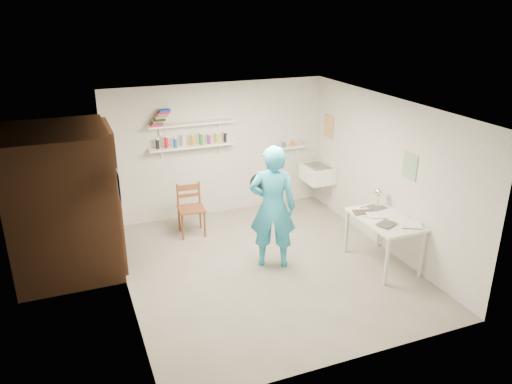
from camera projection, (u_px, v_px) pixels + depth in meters
name	position (u px, v px, depth m)	size (l,w,h in m)	color
floor	(266.00, 267.00, 7.45)	(4.00, 4.50, 0.02)	slate
ceiling	(267.00, 106.00, 6.58)	(4.00, 4.50, 0.02)	silver
wall_back	(218.00, 150.00, 8.97)	(4.00, 0.02, 2.40)	silver
wall_front	(353.00, 266.00, 5.05)	(4.00, 0.02, 2.40)	silver
wall_left	(120.00, 213.00, 6.32)	(0.02, 4.50, 2.40)	silver
wall_right	(386.00, 174.00, 7.70)	(0.02, 4.50, 2.40)	silver
doorway_recess	(114.00, 198.00, 7.31)	(0.02, 0.90, 2.00)	black
corridor_box	(62.00, 202.00, 7.05)	(1.40, 1.50, 2.10)	brown
door_lintel	(107.00, 128.00, 6.94)	(0.06, 1.05, 0.10)	brown
door_jamb_near	(120.00, 211.00, 6.89)	(0.06, 0.10, 2.00)	brown
door_jamb_far	(111.00, 187.00, 7.75)	(0.06, 0.10, 2.00)	brown
shelf_lower	(192.00, 146.00, 8.63)	(1.50, 0.22, 0.03)	white
shelf_upper	(191.00, 124.00, 8.49)	(1.50, 0.22, 0.03)	white
ledge_shelf	(288.00, 147.00, 9.39)	(0.70, 0.14, 0.03)	white
poster_left	(119.00, 185.00, 6.25)	(0.01, 0.28, 0.36)	#334C7F
poster_right_a	(329.00, 127.00, 9.13)	(0.01, 0.34, 0.42)	#995933
poster_right_b	(410.00, 166.00, 7.11)	(0.01, 0.30, 0.38)	#3F724C
belfast_sink	(318.00, 174.00, 9.27)	(0.48, 0.60, 0.30)	white
man	(273.00, 207.00, 7.19)	(0.68, 0.44, 1.85)	#289CCA
wall_clock	(261.00, 184.00, 7.22)	(0.33, 0.33, 0.04)	beige
wooden_chair	(191.00, 209.00, 8.32)	(0.43, 0.41, 0.92)	brown
work_table	(383.00, 241.00, 7.39)	(0.68, 1.13, 0.75)	silver
desk_lamp	(379.00, 192.00, 7.62)	(0.14, 0.14, 0.14)	white
spray_cans	(192.00, 141.00, 8.60)	(1.31, 0.06, 0.17)	black
book_stack	(160.00, 118.00, 8.26)	(0.34, 0.14, 0.25)	red
ledge_pots	(288.00, 144.00, 9.37)	(0.48, 0.07, 0.09)	silver
papers	(385.00, 217.00, 7.24)	(0.30, 0.22, 0.03)	silver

